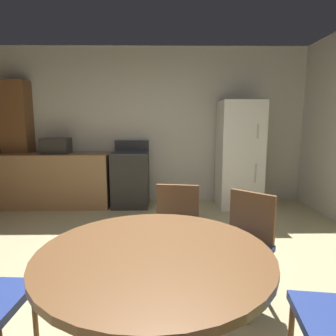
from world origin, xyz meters
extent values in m
plane|color=tan|center=(0.00, 0.00, 0.00)|extent=(14.00, 14.00, 0.00)
cube|color=beige|center=(0.00, 2.94, 1.35)|extent=(5.64, 0.12, 2.70)
cube|color=#9E754C|center=(-1.62, 2.54, 0.45)|extent=(1.80, 0.60, 0.90)
cube|color=brown|center=(-2.30, 2.72, 1.05)|extent=(0.44, 0.36, 2.10)
cube|color=#2D2B28|center=(-0.37, 2.54, 0.45)|extent=(0.60, 0.60, 0.90)
cube|color=#38383D|center=(-0.37, 2.54, 0.91)|extent=(0.60, 0.60, 0.02)
cube|color=#38383D|center=(-0.37, 2.82, 1.01)|extent=(0.60, 0.04, 0.18)
cube|color=white|center=(1.45, 2.49, 0.88)|extent=(0.68, 0.66, 1.76)
cylinder|color=#B2B2B7|center=(1.63, 2.15, 1.28)|extent=(0.02, 0.02, 0.22)
cylinder|color=#B2B2B7|center=(1.63, 2.15, 0.63)|extent=(0.02, 0.02, 0.30)
cube|color=#2D2B28|center=(-1.60, 2.54, 1.03)|extent=(0.44, 0.32, 0.26)
cylinder|color=brown|center=(0.15, -0.88, 0.36)|extent=(0.14, 0.14, 0.72)
cylinder|color=brown|center=(0.15, -0.88, 0.74)|extent=(1.22, 1.22, 0.04)
cylinder|color=brown|center=(-0.60, -0.66, 0.21)|extent=(0.03, 0.03, 0.43)
cylinder|color=brown|center=(0.43, -0.15, 0.21)|extent=(0.03, 0.03, 0.43)
cylinder|color=brown|center=(0.10, -0.10, 0.21)|extent=(0.03, 0.03, 0.43)
cylinder|color=brown|center=(0.49, 0.18, 0.21)|extent=(0.03, 0.03, 0.43)
cylinder|color=brown|center=(0.15, 0.24, 0.21)|extent=(0.03, 0.03, 0.43)
cube|color=navy|center=(0.29, 0.04, 0.45)|extent=(0.46, 0.46, 0.05)
cube|color=brown|center=(0.32, 0.22, 0.66)|extent=(0.38, 0.09, 0.42)
cylinder|color=brown|center=(0.93, -0.82, 0.21)|extent=(0.03, 0.03, 0.43)
cylinder|color=brown|center=(0.79, -0.44, 0.21)|extent=(0.03, 0.03, 0.43)
cylinder|color=brown|center=(0.54, -0.21, 0.21)|extent=(0.03, 0.03, 0.43)
cylinder|color=brown|center=(1.02, -0.19, 0.21)|extent=(0.03, 0.03, 0.43)
cylinder|color=brown|center=(0.77, 0.04, 0.21)|extent=(0.03, 0.03, 0.43)
cube|color=navy|center=(0.78, -0.20, 0.45)|extent=(0.57, 0.57, 0.05)
cube|color=brown|center=(0.91, -0.07, 0.66)|extent=(0.30, 0.29, 0.42)
camera|label=1|loc=(0.20, -2.30, 1.42)|focal=31.07mm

